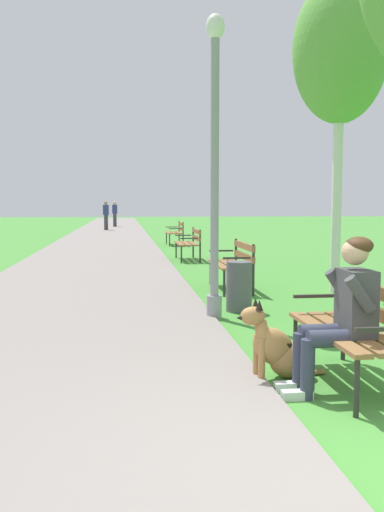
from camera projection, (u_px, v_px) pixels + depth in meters
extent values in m
plane|color=#478E38|center=(370.00, 480.00, 2.98)|extent=(120.00, 120.00, 0.00)
cube|color=gray|center=(108.00, 234.00, 26.42)|extent=(3.79, 60.00, 0.04)
cube|color=olive|center=(325.00, 332.00, 4.49)|extent=(0.14, 1.50, 0.04)
cube|color=olive|center=(345.00, 331.00, 4.51)|extent=(0.14, 1.50, 0.04)
cube|color=olive|center=(365.00, 331.00, 4.53)|extent=(0.14, 1.50, 0.04)
cube|color=olive|center=(378.00, 314.00, 4.53)|extent=(0.04, 1.50, 0.11)
cube|color=olive|center=(378.00, 293.00, 4.52)|extent=(0.04, 1.50, 0.11)
cylinder|color=#2D2B28|center=(295.00, 338.00, 5.19)|extent=(0.04, 0.04, 0.45)
cylinder|color=#2D2B28|center=(344.00, 316.00, 5.23)|extent=(0.04, 0.04, 0.85)
cube|color=#2D2B28|center=(316.00, 296.00, 5.18)|extent=(0.45, 0.04, 0.03)
cylinder|color=#2D2B28|center=(357.00, 386.00, 3.83)|extent=(0.04, 0.04, 0.45)
cube|color=olive|center=(218.00, 265.00, 9.47)|extent=(0.14, 1.50, 0.04)
cube|color=olive|center=(228.00, 264.00, 9.49)|extent=(0.14, 1.50, 0.04)
cube|color=olive|center=(238.00, 264.00, 9.51)|extent=(0.14, 1.50, 0.04)
cube|color=olive|center=(244.00, 256.00, 9.51)|extent=(0.04, 1.50, 0.11)
cube|color=olive|center=(244.00, 246.00, 9.50)|extent=(0.04, 1.50, 0.11)
cylinder|color=#2D2B28|center=(211.00, 272.00, 10.17)|extent=(0.04, 0.04, 0.45)
cylinder|color=#2D2B28|center=(236.00, 261.00, 10.21)|extent=(0.04, 0.04, 0.85)
cube|color=#2D2B28|center=(221.00, 251.00, 10.16)|extent=(0.45, 0.04, 0.03)
cylinder|color=#2D2B28|center=(224.00, 283.00, 8.81)|extent=(0.04, 0.04, 0.45)
cylinder|color=#2D2B28|center=(253.00, 270.00, 8.85)|extent=(0.04, 0.04, 0.85)
cube|color=#2D2B28|center=(237.00, 258.00, 8.79)|extent=(0.45, 0.04, 0.03)
cube|color=olive|center=(180.00, 244.00, 14.45)|extent=(0.14, 1.50, 0.04)
cube|color=olive|center=(186.00, 243.00, 14.47)|extent=(0.14, 1.50, 0.04)
cube|color=olive|center=(193.00, 243.00, 14.50)|extent=(0.14, 1.50, 0.04)
cube|color=olive|center=(196.00, 238.00, 14.50)|extent=(0.04, 1.50, 0.11)
cube|color=olive|center=(197.00, 231.00, 14.48)|extent=(0.04, 1.50, 0.11)
cylinder|color=#2D2B28|center=(176.00, 250.00, 15.15)|extent=(0.04, 0.04, 0.45)
cylinder|color=#2D2B28|center=(193.00, 242.00, 15.19)|extent=(0.04, 0.04, 0.85)
cube|color=#2D2B28|center=(183.00, 235.00, 15.14)|extent=(0.45, 0.04, 0.03)
cylinder|color=#2D2B28|center=(181.00, 254.00, 13.79)|extent=(0.04, 0.04, 0.45)
cylinder|color=#2D2B28|center=(200.00, 246.00, 13.83)|extent=(0.04, 0.04, 0.85)
cube|color=#2D2B28|center=(189.00, 238.00, 13.78)|extent=(0.45, 0.04, 0.03)
cube|color=olive|center=(169.00, 233.00, 19.81)|extent=(0.14, 1.50, 0.04)
cube|color=olive|center=(173.00, 233.00, 19.84)|extent=(0.14, 1.50, 0.04)
cube|color=olive|center=(178.00, 233.00, 19.86)|extent=(0.14, 1.50, 0.04)
cube|color=olive|center=(181.00, 229.00, 19.86)|extent=(0.04, 1.50, 0.11)
cube|color=olive|center=(181.00, 224.00, 19.84)|extent=(0.04, 1.50, 0.11)
cylinder|color=#2D2B28|center=(166.00, 238.00, 20.51)|extent=(0.04, 0.04, 0.45)
cylinder|color=#2D2B28|center=(179.00, 232.00, 20.56)|extent=(0.04, 0.04, 0.85)
cube|color=#2D2B28|center=(172.00, 227.00, 20.50)|extent=(0.45, 0.04, 0.03)
cylinder|color=#2D2B28|center=(170.00, 240.00, 19.15)|extent=(0.04, 0.04, 0.45)
cylinder|color=#2D2B28|center=(183.00, 234.00, 19.19)|extent=(0.04, 0.04, 0.85)
cube|color=#2D2B28|center=(175.00, 229.00, 19.14)|extent=(0.45, 0.04, 0.03)
cylinder|color=#33384C|center=(325.00, 332.00, 4.39)|extent=(0.42, 0.14, 0.14)
cylinder|color=#33384C|center=(299.00, 362.00, 4.39)|extent=(0.11, 0.11, 0.47)
cube|color=silver|center=(289.00, 386.00, 4.40)|extent=(0.24, 0.09, 0.07)
cylinder|color=#33384C|center=(335.00, 339.00, 4.19)|extent=(0.42, 0.14, 0.14)
cylinder|color=#33384C|center=(308.00, 369.00, 4.19)|extent=(0.11, 0.11, 0.47)
cube|color=silver|center=(297.00, 395.00, 4.20)|extent=(0.24, 0.09, 0.07)
cube|color=#3F3F42|center=(356.00, 302.00, 4.29)|extent=(0.22, 0.36, 0.52)
cylinder|color=#3F3F42|center=(339.00, 286.00, 4.47)|extent=(0.25, 0.09, 0.30)
cylinder|color=#3F3F42|center=(360.00, 294.00, 4.08)|extent=(0.25, 0.09, 0.30)
sphere|color=tan|center=(355.00, 252.00, 4.25)|extent=(0.21, 0.21, 0.21)
ellipsoid|color=#472D19|center=(359.00, 245.00, 4.25)|extent=(0.22, 0.23, 0.14)
ellipsoid|color=#B27F47|center=(289.00, 359.00, 4.72)|extent=(0.39, 0.32, 0.32)
ellipsoid|color=#B27F47|center=(273.00, 346.00, 4.67)|extent=(0.52, 0.28, 0.48)
ellipsoid|color=black|center=(279.00, 342.00, 4.68)|extent=(0.37, 0.23, 0.27)
cylinder|color=#B27F47|center=(256.00, 356.00, 4.71)|extent=(0.06, 0.06, 0.38)
cylinder|color=#B27F47|center=(262.00, 360.00, 4.59)|extent=(0.06, 0.06, 0.38)
cylinder|color=#B27F47|center=(262.00, 331.00, 4.63)|extent=(0.13, 0.18, 0.19)
ellipsoid|color=#B27F47|center=(253.00, 316.00, 4.60)|extent=(0.24, 0.17, 0.16)
cone|color=black|center=(242.00, 318.00, 4.57)|extent=(0.11, 0.10, 0.09)
cone|color=black|center=(256.00, 303.00, 4.64)|extent=(0.06, 0.06, 0.09)
cone|color=black|center=(259.00, 305.00, 4.55)|extent=(0.06, 0.06, 0.09)
cylinder|color=#B27F47|center=(310.00, 373.00, 4.78)|extent=(0.28, 0.08, 0.04)
cylinder|color=gray|center=(214.00, 307.00, 7.18)|extent=(0.20, 0.20, 0.30)
cylinder|color=gray|center=(215.00, 181.00, 7.02)|extent=(0.11, 0.11, 3.60)
ellipsoid|color=silver|center=(215.00, 27.00, 6.84)|extent=(0.24, 0.24, 0.32)
cylinder|color=silver|center=(337.00, 195.00, 9.15)|extent=(0.17, 0.17, 3.30)
ellipsoid|color=#66A847|center=(340.00, 50.00, 8.93)|extent=(1.57, 1.47, 2.38)
cylinder|color=#515156|center=(239.00, 287.00, 7.62)|extent=(0.36, 0.36, 0.70)
cylinder|color=#383842|center=(106.00, 223.00, 30.47)|extent=(0.22, 0.22, 0.88)
cube|color=navy|center=(106.00, 210.00, 30.40)|extent=(0.32, 0.20, 0.56)
sphere|color=#A37556|center=(106.00, 203.00, 30.37)|extent=(0.20, 0.20, 0.20)
cylinder|color=#383842|center=(115.00, 220.00, 34.91)|extent=(0.22, 0.22, 0.88)
cube|color=navy|center=(115.00, 209.00, 34.84)|extent=(0.32, 0.20, 0.56)
sphere|color=tan|center=(115.00, 203.00, 34.80)|extent=(0.20, 0.20, 0.20)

